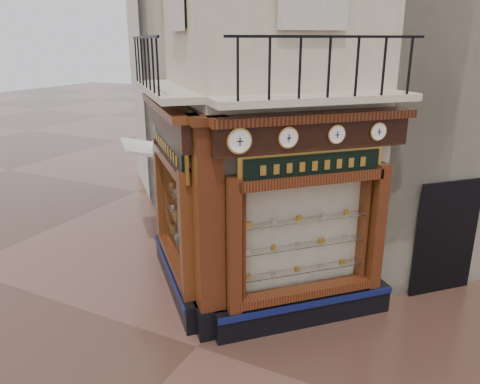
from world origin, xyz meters
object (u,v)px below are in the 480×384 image
Objects in this scene: clock_c at (336,134)px; clock_d at (378,131)px; clock_b at (288,138)px; signboard_right at (313,165)px; clock_a at (239,141)px; corner_pilaster at (209,234)px; awning at (150,242)px; signboard_left at (169,148)px.

clock_d is (0.56, 0.56, 0.00)m from clock_c.
clock_b is 0.75m from signboard_right.
clock_b is 0.18× the size of signboard_right.
corner_pilaster is at bearing 133.52° from clock_a.
awning is at bearing 96.46° from corner_pilaster.
clock_a is 0.82m from clock_b.
signboard_right reaches higher than awning.
clock_c reaches higher than clock_d.
corner_pilaster is at bearing 160.81° from clock_b.
awning is 0.73× the size of signboard_left.
clock_b is 2.72m from signboard_left.
clock_a is (0.59, -0.02, 1.67)m from corner_pilaster.
corner_pilaster is at bearing 169.75° from signboard_right.
clock_d is 6.93m from awning.
clock_b is at bearing -160.37° from awning.
signboard_left reaches higher than awning.
clock_a is at bearing -175.30° from signboard_right.
clock_d is at bearing -5.51° from signboard_right.
signboard_left is at bearing 125.33° from clock_b.
corner_pilaster is 12.70× the size of clock_d.
clock_a reaches higher than awning.
clock_c reaches higher than awning.
clock_b is 1.11× the size of clock_d.
signboard_right is at bearing 4.70° from clock_a.
clock_a is at bearing -46.48° from corner_pilaster.
clock_c reaches higher than signboard_right.
awning is (-5.82, 1.02, -3.62)m from clock_d.
clock_c is 1.02× the size of clock_d.
clock_b is at bearing -168.07° from signboard_right.
awning is (-4.64, 2.20, -3.62)m from clock_b.
corner_pilaster reaches higher than clock_a.
awning is (-3.47, 2.77, -1.95)m from corner_pilaster.
signboard_left is at bearing 135.00° from signboard_right.
clock_a reaches higher than clock_d.
signboard_left is at bearing -176.06° from awning.
corner_pilaster is at bearing 168.49° from clock_c.
signboard_right is at bearing 11.93° from clock_b.
corner_pilaster is at bearing -169.75° from signboard_left.
clock_a is 1.29× the size of clock_c.
clock_b is 6.29m from awning.
clock_b is at bearing 180.00° from clock_c.
corner_pilaster reaches higher than signboard_right.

